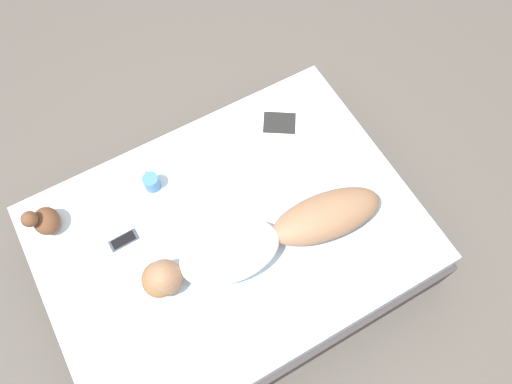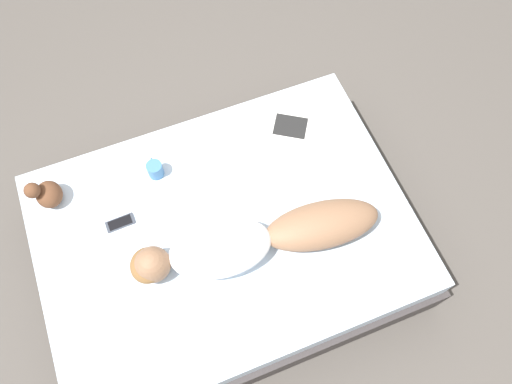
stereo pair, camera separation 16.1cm
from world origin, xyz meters
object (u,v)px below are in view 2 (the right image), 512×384
at_px(open_magazine, 287,142).
at_px(coffee_mug, 155,169).
at_px(person, 251,241).
at_px(cell_phone, 120,223).

bearing_deg(open_magazine, coffee_mug, 116.43).
height_order(person, open_magazine, person).
height_order(person, cell_phone, person).
relative_size(coffee_mug, cell_phone, 0.79).
distance_m(person, coffee_mug, 0.70).
bearing_deg(cell_phone, coffee_mug, -52.60).
height_order(coffee_mug, cell_phone, coffee_mug).
relative_size(open_magazine, cell_phone, 3.42).
relative_size(person, cell_phone, 8.52).
distance_m(open_magazine, coffee_mug, 0.78).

